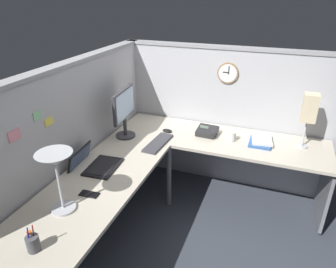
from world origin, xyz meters
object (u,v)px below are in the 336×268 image
Objects in this scene: cell_phone at (89,194)px; coffee_mug at (232,136)px; desk_lamp_dome at (56,164)px; book_stack at (261,141)px; monitor at (124,110)px; laptop at (93,163)px; office_phone at (208,132)px; computer_mouse at (167,131)px; wall_clock at (228,73)px; keyboard at (158,143)px; pen_cup at (33,243)px; desk_lamp_paper at (310,109)px.

coffee_mug is (1.26, -0.83, 0.04)m from cell_phone.
book_stack is at bearing -38.10° from desk_lamp_dome.
laptop is at bearing -179.37° from monitor.
desk_lamp_dome is at bearing 156.65° from office_phone.
computer_mouse is 0.47× the size of wall_clock.
coffee_mug is at bearing -48.99° from laptop.
coffee_mug is at bearing -60.32° from keyboard.
wall_clock reaches higher than keyboard.
desk_lamp_dome reaches higher than keyboard.
coffee_mug is at bearing -37.55° from cell_phone.
laptop is at bearing 157.34° from computer_mouse.
coffee_mug is at bearing -24.59° from pen_cup.
office_phone is 0.26m from coffee_mug.
wall_clock is at bearing -26.76° from cell_phone.
laptop is 0.91× the size of desk_lamp_dome.
pen_cup is at bearing 174.82° from computer_mouse.
computer_mouse is at bearing 93.11° from coffee_mug.
book_stack is (0.95, -1.31, -0.00)m from laptop.
keyboard is 4.48× the size of coffee_mug.
coffee_mug is (-0.05, -0.26, 0.01)m from office_phone.
laptop is 3.90× the size of computer_mouse.
computer_mouse is 0.43m from office_phone.
desk_lamp_paper is at bearing -81.15° from book_stack.
desk_lamp_dome is 0.84× the size of desk_lamp_paper.
laptop is (-0.62, -0.01, -0.27)m from monitor.
desk_lamp_dome reaches higher than office_phone.
computer_mouse is at bearing -11.51° from cell_phone.
desk_lamp_paper is (0.07, -0.92, 0.35)m from office_phone.
cell_phone is at bearing 157.27° from wall_clock.
laptop is 1.62m from book_stack.
office_phone is 0.73× the size of book_stack.
coffee_mug is (-0.06, 0.28, 0.03)m from book_stack.
desk_lamp_dome is 0.48m from pen_cup.
coffee_mug is at bearing -100.68° from office_phone.
wall_clock is at bearing 54.09° from book_stack.
monitor is at bearing 7.84° from cell_phone.
coffee_mug is at bearing -157.88° from wall_clock.
cell_phone is 1.43m from office_phone.
pen_cup is 2.36m from wall_clock.
cell_phone is (-0.98, -0.21, -0.29)m from monitor.
computer_mouse is (0.24, -0.37, -0.28)m from monitor.
desk_lamp_paper reaches higher than office_phone.
desk_lamp_paper is at bearing -37.63° from pen_cup.
computer_mouse is 0.35× the size of book_stack.
keyboard is 0.95m from cell_phone.
monitor is at bearing 0.63° from laptop.
wall_clock is at bearing -17.31° from pen_cup.
desk_lamp_dome is at bearing 135.15° from desk_lamp_paper.
book_stack is at bearing -125.91° from wall_clock.
coffee_mug reaches higher than computer_mouse.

